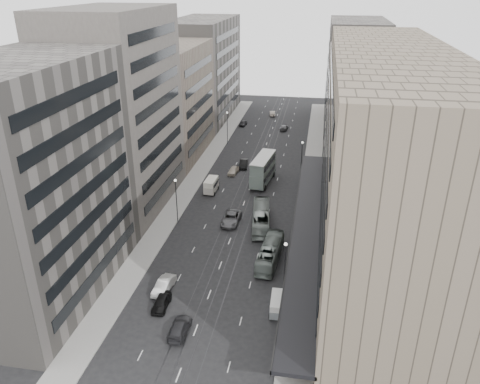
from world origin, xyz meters
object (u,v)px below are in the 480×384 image
Objects in this scene: sedan_1 at (164,285)px; sedan_0 at (161,302)px; panel_van at (211,185)px; pedestrian at (280,345)px; bus_far at (261,217)px; bus_near at (270,253)px; vw_microbus at (277,304)px; double_decker at (263,169)px; sedan_2 at (231,218)px.

sedan_0 is at bearing -70.01° from sedan_1.
pedestrian is (17.30, -40.78, -0.38)m from panel_van.
bus_far is 22.57m from sedan_1.
pedestrian is (3.22, -18.31, -0.32)m from bus_near.
panel_van is 1.02× the size of sedan_0.
vw_microbus is at bearing -0.17° from sedan_1.
sedan_1 is at bearing -55.65° from pedestrian.
bus_near is 26.52m from panel_van.
bus_near is at bearing 42.41° from sedan_1.
vw_microbus is 14.63m from sedan_0.
panel_van is (-9.29, -6.35, -1.49)m from double_decker.
vw_microbus is at bearing -72.57° from double_decker.
sedan_0 is at bearing -98.96° from sedan_2.
sedan_0 is at bearing -46.56° from pedestrian.
panel_van is 0.93× the size of sedan_1.
pedestrian reaches higher than sedan_1.
vw_microbus is at bearing 5.39° from sedan_0.
double_decker is 39.28m from sedan_1.
sedan_1 is (-13.13, -9.50, -0.68)m from bus_near.
bus_far is 29.43m from pedestrian.
bus_near is 17.84m from sedan_0.
vw_microbus is at bearing -62.16° from panel_van.
bus_far is 5.81× the size of pedestrian.
bus_far is at bearing -0.79° from sedan_2.
double_decker reaches higher than sedan_1.
vw_microbus is (2.22, -11.30, -0.27)m from bus_near.
panel_van is at bearing -53.34° from bus_near.
bus_near is at bearing -52.05° from sedan_2.
sedan_0 is (1.76, -35.36, -0.78)m from panel_van.
sedan_2 is at bearing 82.00° from sedan_1.
vw_microbus is 0.84× the size of sedan_1.
bus_near is 2.36× the size of panel_van.
sedan_1 reaches higher than sedan_0.
vw_microbus is at bearing 105.69° from bus_near.
bus_far is 5.22m from sedan_2.
panel_van is at bearing 119.51° from sedan_2.
vw_microbus reaches higher than sedan_2.
bus_near is at bearing -55.85° from panel_van.
bus_near is 29.26m from double_decker.
double_decker is 2.19× the size of sedan_1.
pedestrian reaches higher than sedan_0.
sedan_1 is 0.80× the size of sedan_2.
bus_far is 22.38m from vw_microbus.
panel_van is at bearing -138.14° from double_decker.
pedestrian is (16.35, -8.81, 0.35)m from sedan_1.
vw_microbus is at bearing 96.11° from bus_far.
bus_far is 2.63× the size of sedan_0.
double_decker is 11.35m from panel_van.
sedan_0 is at bearing -175.54° from vw_microbus.
panel_van is 2.24× the size of pedestrian.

